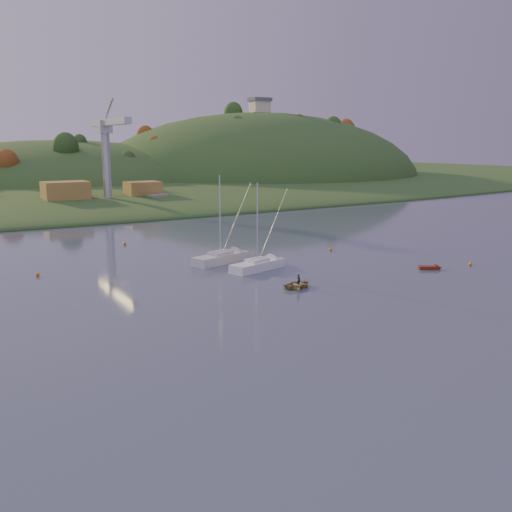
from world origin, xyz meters
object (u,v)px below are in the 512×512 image
canoe (299,284)px  red_tender (433,268)px  sailboat_near (257,264)px  sailboat_far (221,257)px

canoe → red_tender: size_ratio=1.18×
sailboat_near → canoe: 10.78m
canoe → red_tender: bearing=-101.5°
sailboat_near → red_tender: 23.92m
sailboat_near → red_tender: size_ratio=3.64×
sailboat_far → red_tender: 29.48m
canoe → sailboat_far: bearing=-3.9°
sailboat_far → red_tender: sailboat_far is taller
sailboat_far → canoe: bearing=-102.8°
canoe → sailboat_near: bearing=-12.4°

